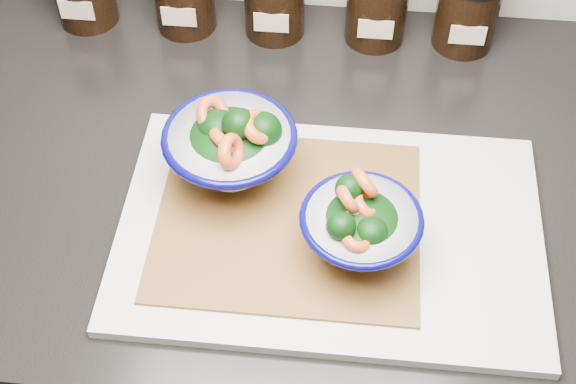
# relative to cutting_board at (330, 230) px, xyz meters

# --- Properties ---
(cabinet) EXTENTS (3.43, 0.58, 0.86)m
(cabinet) POSITION_rel_cutting_board_xyz_m (-0.06, 0.10, -0.48)
(cabinet) COLOR black
(cabinet) RESTS_ON ground
(countertop) EXTENTS (3.50, 0.60, 0.04)m
(countertop) POSITION_rel_cutting_board_xyz_m (-0.06, 0.10, -0.03)
(countertop) COLOR black
(countertop) RESTS_ON cabinet
(cutting_board) EXTENTS (0.45, 0.30, 0.01)m
(cutting_board) POSITION_rel_cutting_board_xyz_m (0.00, 0.00, 0.00)
(cutting_board) COLOR beige
(cutting_board) RESTS_ON countertop
(bamboo_mat) EXTENTS (0.28, 0.24, 0.00)m
(bamboo_mat) POSITION_rel_cutting_board_xyz_m (-0.05, 0.00, 0.01)
(bamboo_mat) COLOR olive
(bamboo_mat) RESTS_ON cutting_board
(bowl_left) EXTENTS (0.15, 0.15, 0.10)m
(bowl_left) POSITION_rel_cutting_board_xyz_m (-0.11, 0.06, 0.06)
(bowl_left) COLOR white
(bowl_left) RESTS_ON bamboo_mat
(bowl_right) EXTENTS (0.12, 0.12, 0.10)m
(bowl_right) POSITION_rel_cutting_board_xyz_m (0.03, -0.03, 0.05)
(bowl_right) COLOR white
(bowl_right) RESTS_ON bamboo_mat
(spice_jar_d) EXTENTS (0.08, 0.08, 0.11)m
(spice_jar_d) POSITION_rel_cutting_board_xyz_m (0.04, 0.34, 0.05)
(spice_jar_d) COLOR black
(spice_jar_d) RESTS_ON countertop
(spice_jar_e) EXTENTS (0.08, 0.08, 0.11)m
(spice_jar_e) POSITION_rel_cutting_board_xyz_m (0.15, 0.34, 0.05)
(spice_jar_e) COLOR black
(spice_jar_e) RESTS_ON countertop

